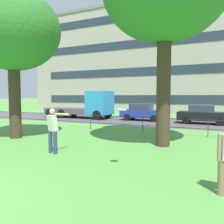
{
  "coord_description": "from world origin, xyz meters",
  "views": [
    {
      "loc": [
        5.99,
        -2.03,
        2.28
      ],
      "look_at": [
        1.25,
        8.21,
        1.47
      ],
      "focal_mm": 36.26,
      "sensor_mm": 36.0,
      "label": 1
    }
  ],
  "objects_px": {
    "frisbee": "(122,110)",
    "flatbed_truck_left": "(87,106)",
    "person_thrower": "(53,129)",
    "car_blue_right": "(142,112)",
    "car_black_center": "(203,114)",
    "apartment_building_background": "(155,64)",
    "tree_small_lawn": "(6,28)"
  },
  "relations": [
    {
      "from": "frisbee",
      "to": "car_blue_right",
      "type": "xyz_separation_m",
      "value": [
        -3.65,
        13.87,
        -1.08
      ]
    },
    {
      "from": "frisbee",
      "to": "flatbed_truck_left",
      "type": "bearing_deg",
      "value": 124.78
    },
    {
      "from": "tree_small_lawn",
      "to": "flatbed_truck_left",
      "type": "bearing_deg",
      "value": 99.87
    },
    {
      "from": "tree_small_lawn",
      "to": "frisbee",
      "type": "height_order",
      "value": "tree_small_lawn"
    },
    {
      "from": "car_blue_right",
      "to": "car_black_center",
      "type": "height_order",
      "value": "same"
    },
    {
      "from": "tree_small_lawn",
      "to": "car_blue_right",
      "type": "height_order",
      "value": "tree_small_lawn"
    },
    {
      "from": "person_thrower",
      "to": "tree_small_lawn",
      "type": "bearing_deg",
      "value": 160.4
    },
    {
      "from": "flatbed_truck_left",
      "to": "car_blue_right",
      "type": "distance_m",
      "value": 5.79
    },
    {
      "from": "person_thrower",
      "to": "car_black_center",
      "type": "height_order",
      "value": "person_thrower"
    },
    {
      "from": "apartment_building_background",
      "to": "person_thrower",
      "type": "bearing_deg",
      "value": -83.53
    },
    {
      "from": "tree_small_lawn",
      "to": "flatbed_truck_left",
      "type": "height_order",
      "value": "tree_small_lawn"
    },
    {
      "from": "flatbed_truck_left",
      "to": "car_blue_right",
      "type": "relative_size",
      "value": 1.83
    },
    {
      "from": "person_thrower",
      "to": "frisbee",
      "type": "bearing_deg",
      "value": -12.8
    },
    {
      "from": "tree_small_lawn",
      "to": "frisbee",
      "type": "xyz_separation_m",
      "value": [
        7.44,
        -2.23,
        -3.94
      ]
    },
    {
      "from": "car_black_center",
      "to": "apartment_building_background",
      "type": "distance_m",
      "value": 19.8
    },
    {
      "from": "person_thrower",
      "to": "car_blue_right",
      "type": "xyz_separation_m",
      "value": [
        -0.39,
        13.13,
        -0.19
      ]
    },
    {
      "from": "frisbee",
      "to": "flatbed_truck_left",
      "type": "distance_m",
      "value": 16.51
    },
    {
      "from": "flatbed_truck_left",
      "to": "car_blue_right",
      "type": "height_order",
      "value": "flatbed_truck_left"
    },
    {
      "from": "frisbee",
      "to": "flatbed_truck_left",
      "type": "height_order",
      "value": "flatbed_truck_left"
    },
    {
      "from": "tree_small_lawn",
      "to": "car_black_center",
      "type": "xyz_separation_m",
      "value": [
        9.05,
        11.24,
        -5.02
      ]
    },
    {
      "from": "apartment_building_background",
      "to": "flatbed_truck_left",
      "type": "bearing_deg",
      "value": -99.6
    },
    {
      "from": "tree_small_lawn",
      "to": "person_thrower",
      "type": "xyz_separation_m",
      "value": [
        4.18,
        -1.49,
        -4.83
      ]
    },
    {
      "from": "flatbed_truck_left",
      "to": "car_black_center",
      "type": "distance_m",
      "value": 11.03
    },
    {
      "from": "person_thrower",
      "to": "apartment_building_background",
      "type": "relative_size",
      "value": 0.05
    },
    {
      "from": "frisbee",
      "to": "car_blue_right",
      "type": "relative_size",
      "value": 0.08
    },
    {
      "from": "person_thrower",
      "to": "car_blue_right",
      "type": "height_order",
      "value": "person_thrower"
    },
    {
      "from": "car_black_center",
      "to": "person_thrower",
      "type": "bearing_deg",
      "value": -110.91
    },
    {
      "from": "tree_small_lawn",
      "to": "flatbed_truck_left",
      "type": "relative_size",
      "value": 1.07
    },
    {
      "from": "car_blue_right",
      "to": "car_black_center",
      "type": "distance_m",
      "value": 5.27
    },
    {
      "from": "person_thrower",
      "to": "frisbee",
      "type": "height_order",
      "value": "frisbee"
    },
    {
      "from": "flatbed_truck_left",
      "to": "apartment_building_background",
      "type": "distance_m",
      "value": 18.01
    },
    {
      "from": "car_blue_right",
      "to": "apartment_building_background",
      "type": "distance_m",
      "value": 17.89
    }
  ]
}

